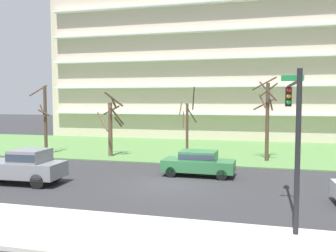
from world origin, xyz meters
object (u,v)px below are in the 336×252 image
at_px(tree_left, 111,124).
at_px(pickup_gray_center_right, 20,166).
at_px(tree_center, 187,127).
at_px(tree_right, 267,116).
at_px(traffic_signal_mast, 294,119).
at_px(sedan_green_center_left, 198,162).
at_px(tree_far_left, 45,118).

distance_m(tree_left, pickup_gray_center_right, 10.30).
distance_m(tree_center, tree_right, 6.11).
bearing_deg(traffic_signal_mast, sedan_green_center_left, 124.49).
height_order(tree_right, pickup_gray_center_right, tree_right).
bearing_deg(pickup_gray_center_right, tree_right, 37.05).
bearing_deg(sedan_green_center_left, tree_center, -70.73).
bearing_deg(tree_left, pickup_gray_center_right, -96.50).
bearing_deg(tree_right, sedan_green_center_left, -122.30).
height_order(sedan_green_center_left, pickup_gray_center_right, pickup_gray_center_right).
relative_size(pickup_gray_center_right, traffic_signal_mast, 0.95).
relative_size(tree_left, sedan_green_center_left, 1.21).
distance_m(tree_far_left, pickup_gray_center_right, 11.16).
distance_m(tree_right, traffic_signal_mast, 13.69).
distance_m(tree_left, tree_right, 12.40).
relative_size(tree_center, pickup_gray_center_right, 1.04).
relative_size(tree_left, pickup_gray_center_right, 0.98).
distance_m(tree_center, sedan_green_center_left, 6.36).
xyz_separation_m(tree_far_left, traffic_signal_mast, (19.11, -12.51, 0.83)).
xyz_separation_m(sedan_green_center_left, traffic_signal_mast, (4.92, -7.16, 3.10)).
bearing_deg(traffic_signal_mast, tree_left, 135.84).
height_order(tree_left, pickup_gray_center_right, tree_left).
distance_m(tree_far_left, tree_center, 12.32).
height_order(tree_far_left, traffic_signal_mast, tree_far_left).
relative_size(tree_far_left, tree_right, 0.93).
xyz_separation_m(tree_center, sedan_green_center_left, (1.90, -5.82, -1.74)).
relative_size(tree_right, pickup_gray_center_right, 1.19).
bearing_deg(tree_center, pickup_gray_center_right, -125.98).
bearing_deg(pickup_gray_center_right, sedan_green_center_left, 23.46).
xyz_separation_m(tree_left, sedan_green_center_left, (8.23, -5.61, -1.82)).
bearing_deg(tree_left, sedan_green_center_left, -34.28).
relative_size(tree_right, sedan_green_center_left, 1.47).
height_order(tree_center, pickup_gray_center_right, tree_center).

